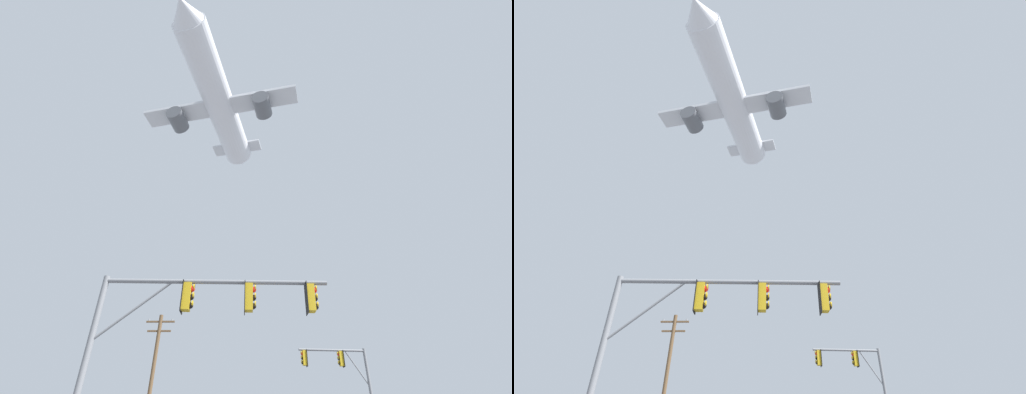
# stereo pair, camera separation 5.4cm
# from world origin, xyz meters

# --- Properties ---
(signal_pole_near) EXTENTS (7.57, 0.63, 5.91)m
(signal_pole_near) POSITION_xyz_m (-3.31, 6.98, 4.64)
(signal_pole_near) COLOR slate
(signal_pole_near) RESTS_ON ground
(signal_pole_far) EXTENTS (4.64, 0.77, 6.56)m
(signal_pole_far) POSITION_xyz_m (4.48, 21.20, 4.84)
(signal_pole_far) COLOR slate
(signal_pole_far) RESTS_ON ground
(utility_pole) EXTENTS (2.20, 0.28, 9.44)m
(utility_pole) POSITION_xyz_m (-8.86, 23.27, 5.02)
(utility_pole) COLOR brown
(utility_pole) RESTS_ON ground
(airplane) EXTENTS (23.19, 30.02, 8.19)m
(airplane) POSITION_xyz_m (-7.10, 29.55, 42.60)
(airplane) COLOR white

